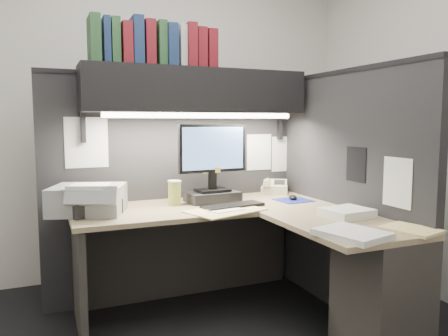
{
  "coord_description": "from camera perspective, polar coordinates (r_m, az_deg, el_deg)",
  "views": [
    {
      "loc": [
        -0.88,
        -2.15,
        1.29
      ],
      "look_at": [
        0.24,
        0.51,
        0.98
      ],
      "focal_mm": 35.0,
      "sensor_mm": 36.0,
      "label": 1
    }
  ],
  "objects": [
    {
      "name": "paper_stack_a",
      "position": [
        2.67,
        15.74,
        -5.65
      ],
      "size": [
        0.29,
        0.25,
        0.05
      ],
      "primitive_type": "cube",
      "rotation": [
        0.0,
        0.0,
        0.12
      ],
      "color": "white",
      "rests_on": "desk"
    },
    {
      "name": "monitor",
      "position": [
        3.04,
        -1.5,
        -0.42
      ],
      "size": [
        0.5,
        0.25,
        0.54
      ],
      "rotation": [
        0.0,
        0.0,
        0.08
      ],
      "color": "black",
      "rests_on": "desk"
    },
    {
      "name": "open_folder",
      "position": [
        2.74,
        0.17,
        -5.59
      ],
      "size": [
        0.53,
        0.43,
        0.01
      ],
      "primitive_type": "cube",
      "rotation": [
        0.0,
        0.0,
        0.32
      ],
      "color": "#E0CA7E",
      "rests_on": "desk"
    },
    {
      "name": "partition_back",
      "position": [
        3.25,
        -6.26,
        -2.61
      ],
      "size": [
        1.9,
        0.06,
        1.6
      ],
      "primitive_type": "cube",
      "color": "black",
      "rests_on": "floor"
    },
    {
      "name": "manila_stack",
      "position": [
        2.45,
        23.23,
        -7.4
      ],
      "size": [
        0.27,
        0.31,
        0.02
      ],
      "primitive_type": "cube",
      "rotation": [
        0.0,
        0.0,
        0.26
      ],
      "color": "#E0CA7E",
      "rests_on": "desk"
    },
    {
      "name": "overhead_shelf",
      "position": [
        3.08,
        -3.72,
        9.99
      ],
      "size": [
        1.55,
        0.34,
        0.3
      ],
      "primitive_type": "cube",
      "color": "black",
      "rests_on": "partition_back"
    },
    {
      "name": "mousepad",
      "position": [
        3.15,
        9.09,
        -4.19
      ],
      "size": [
        0.24,
        0.23,
        0.0
      ],
      "primitive_type": "cube",
      "rotation": [
        0.0,
        0.0,
        0.07
      ],
      "color": "navy",
      "rests_on": "desk"
    },
    {
      "name": "coffee_cup",
      "position": [
        2.94,
        -6.48,
        -3.35
      ],
      "size": [
        0.1,
        0.1,
        0.16
      ],
      "primitive_type": "cylinder",
      "rotation": [
        0.0,
        0.0,
        0.16
      ],
      "color": "#A7B749",
      "rests_on": "desk"
    },
    {
      "name": "desk",
      "position": [
        2.66,
        8.25,
        -12.55
      ],
      "size": [
        1.7,
        1.53,
        0.73
      ],
      "color": "#957F5E",
      "rests_on": "floor"
    },
    {
      "name": "wall_back",
      "position": [
        3.76,
        -9.29,
        6.92
      ],
      "size": [
        3.5,
        0.04,
        2.7
      ],
      "primitive_type": "cube",
      "color": "silver",
      "rests_on": "floor"
    },
    {
      "name": "partition_right",
      "position": [
        3.03,
        15.6,
        -3.45
      ],
      "size": [
        0.06,
        1.5,
        1.6
      ],
      "primitive_type": "cube",
      "color": "black",
      "rests_on": "floor"
    },
    {
      "name": "telephone",
      "position": [
        3.45,
        6.6,
        -2.59
      ],
      "size": [
        0.28,
        0.28,
        0.08
      ],
      "primitive_type": "cube",
      "rotation": [
        0.0,
        0.0,
        -0.55
      ],
      "color": "beige",
      "rests_on": "desk"
    },
    {
      "name": "notebook_stack",
      "position": [
        2.79,
        -17.01,
        -4.81
      ],
      "size": [
        0.37,
        0.34,
        0.09
      ],
      "primitive_type": "cube",
      "rotation": [
        0.0,
        0.0,
        0.35
      ],
      "color": "black",
      "rests_on": "desk"
    },
    {
      "name": "printer",
      "position": [
        2.81,
        -17.35,
        -3.94
      ],
      "size": [
        0.52,
        0.48,
        0.17
      ],
      "primitive_type": "cube",
      "rotation": [
        0.0,
        0.0,
        -0.35
      ],
      "color": "gray",
      "rests_on": "desk"
    },
    {
      "name": "pinned_papers",
      "position": [
        3.02,
        2.85,
        1.61
      ],
      "size": [
        1.76,
        1.31,
        0.51
      ],
      "color": "white",
      "rests_on": "partition_back"
    },
    {
      "name": "paper_stack_b",
      "position": [
        2.23,
        16.37,
        -8.26
      ],
      "size": [
        0.32,
        0.37,
        0.03
      ],
      "primitive_type": "cube",
      "rotation": [
        0.0,
        0.0,
        0.25
      ],
      "color": "white",
      "rests_on": "desk"
    },
    {
      "name": "mouse",
      "position": [
        3.16,
        8.98,
        -3.8
      ],
      "size": [
        0.08,
        0.1,
        0.03
      ],
      "primitive_type": "ellipsoid",
      "rotation": [
        0.0,
        0.0,
        -0.32
      ],
      "color": "black",
      "rests_on": "mousepad"
    },
    {
      "name": "binder_row",
      "position": [
        3.03,
        -9.11,
        15.54
      ],
      "size": [
        0.84,
        0.25,
        0.31
      ],
      "color": "#24492A",
      "rests_on": "overhead_shelf"
    },
    {
      "name": "keyboard",
      "position": [
        2.86,
        1.16,
        -4.97
      ],
      "size": [
        0.44,
        0.22,
        0.02
      ],
      "primitive_type": "cube",
      "rotation": [
        0.0,
        0.0,
        0.18
      ],
      "color": "black",
      "rests_on": "desk"
    },
    {
      "name": "task_light_tube",
      "position": [
        2.94,
        -2.79,
        6.87
      ],
      "size": [
        1.32,
        0.04,
        0.04
      ],
      "primitive_type": "cylinder",
      "rotation": [
        0.0,
        1.57,
        0.0
      ],
      "color": "white",
      "rests_on": "overhead_shelf"
    }
  ]
}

